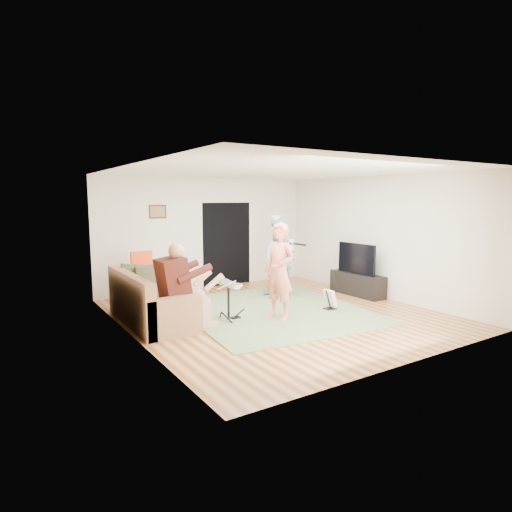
# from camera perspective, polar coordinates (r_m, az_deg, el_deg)

# --- Properties ---
(floor) EXTENTS (6.00, 6.00, 0.00)m
(floor) POSITION_cam_1_polar(r_m,az_deg,el_deg) (8.30, 2.80, -7.68)
(floor) COLOR brown
(floor) RESTS_ON ground
(walls) EXTENTS (5.50, 6.00, 2.70)m
(walls) POSITION_cam_1_polar(r_m,az_deg,el_deg) (8.05, 2.87, 1.62)
(walls) COLOR beige
(walls) RESTS_ON floor
(ceiling) EXTENTS (6.00, 6.00, 0.00)m
(ceiling) POSITION_cam_1_polar(r_m,az_deg,el_deg) (8.02, 2.93, 11.26)
(ceiling) COLOR white
(ceiling) RESTS_ON walls
(window_blinds) EXTENTS (0.00, 2.05, 2.05)m
(window_blinds) POSITION_cam_1_polar(r_m,az_deg,el_deg) (7.02, -16.73, 2.07)
(window_blinds) COLOR brown
(window_blinds) RESTS_ON walls
(doorway) EXTENTS (2.10, 0.00, 2.10)m
(doorway) POSITION_cam_1_polar(r_m,az_deg,el_deg) (10.90, -3.91, 1.59)
(doorway) COLOR black
(doorway) RESTS_ON walls
(picture_frame) EXTENTS (0.42, 0.03, 0.32)m
(picture_frame) POSITION_cam_1_polar(r_m,az_deg,el_deg) (10.10, -12.99, 5.78)
(picture_frame) COLOR #3F2314
(picture_frame) RESTS_ON walls
(area_rug) EXTENTS (3.73, 4.15, 0.02)m
(area_rug) POSITION_cam_1_polar(r_m,az_deg,el_deg) (8.52, 2.25, -7.23)
(area_rug) COLOR #5D7447
(area_rug) RESTS_ON floor
(sofa) EXTENTS (0.93, 2.26, 0.91)m
(sofa) POSITION_cam_1_polar(r_m,az_deg,el_deg) (7.87, -14.38, -6.47)
(sofa) COLOR #926A49
(sofa) RESTS_ON floor
(drummer) EXTENTS (0.95, 0.53, 1.46)m
(drummer) POSITION_cam_1_polar(r_m,az_deg,el_deg) (7.37, -9.57, -5.17)
(drummer) COLOR #491B14
(drummer) RESTS_ON sofa
(drum_kit) EXTENTS (0.39, 0.70, 0.72)m
(drum_kit) POSITION_cam_1_polar(r_m,az_deg,el_deg) (7.79, -3.68, -6.31)
(drum_kit) COLOR black
(drum_kit) RESTS_ON floor
(singer) EXTENTS (0.57, 0.73, 1.77)m
(singer) POSITION_cam_1_polar(r_m,az_deg,el_deg) (7.79, 3.12, -2.04)
(singer) COLOR #ED7B67
(singer) RESTS_ON floor
(microphone) EXTENTS (0.06, 0.06, 0.24)m
(microphone) POSITION_cam_1_polar(r_m,az_deg,el_deg) (7.84, 4.33, 1.24)
(microphone) COLOR black
(microphone) RESTS_ON singer
(guitarist) EXTENTS (0.93, 1.04, 1.75)m
(guitarist) POSITION_cam_1_polar(r_m,az_deg,el_deg) (9.47, 3.26, -0.38)
(guitarist) COLOR #7184A5
(guitarist) RESTS_ON floor
(guitar_held) EXTENTS (0.13, 0.60, 0.26)m
(guitar_held) POSITION_cam_1_polar(r_m,az_deg,el_deg) (9.55, 4.25, 1.58)
(guitar_held) COLOR white
(guitar_held) RESTS_ON guitarist
(guitar_spare) EXTENTS (0.29, 0.26, 0.82)m
(guitar_spare) POSITION_cam_1_polar(r_m,az_deg,el_deg) (8.65, 9.89, -5.57)
(guitar_spare) COLOR black
(guitar_spare) RESTS_ON floor
(torchiere_lamp) EXTENTS (0.32, 0.32, 1.78)m
(torchiere_lamp) POSITION_cam_1_polar(r_m,az_deg,el_deg) (10.66, 2.67, 2.38)
(torchiere_lamp) COLOR black
(torchiere_lamp) RESTS_ON floor
(dining_chair) EXTENTS (0.48, 0.51, 1.11)m
(dining_chair) POSITION_cam_1_polar(r_m,az_deg,el_deg) (9.17, -14.56, -3.91)
(dining_chair) COLOR tan
(dining_chair) RESTS_ON floor
(tv_cabinet) EXTENTS (0.40, 1.40, 0.50)m
(tv_cabinet) POSITION_cam_1_polar(r_m,az_deg,el_deg) (10.09, 13.35, -3.67)
(tv_cabinet) COLOR black
(tv_cabinet) RESTS_ON floor
(television) EXTENTS (0.06, 1.08, 0.69)m
(television) POSITION_cam_1_polar(r_m,az_deg,el_deg) (9.96, 13.25, -0.32)
(television) COLOR black
(television) RESTS_ON tv_cabinet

